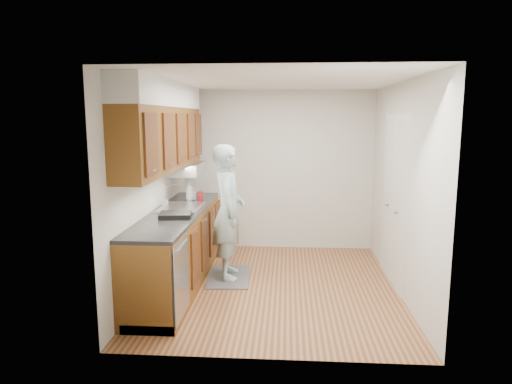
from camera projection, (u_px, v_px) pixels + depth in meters
floor at (274, 286)px, 5.69m from camera, size 3.50×3.50×0.00m
ceiling at (275, 81)px, 5.29m from camera, size 3.50×3.50×0.00m
wall_left at (152, 186)px, 5.59m from camera, size 0.02×3.50×2.50m
wall_right at (401, 188)px, 5.39m from camera, size 0.02×3.50×2.50m
wall_back at (277, 170)px, 7.21m from camera, size 3.00×0.02×2.50m
counter at (178, 246)px, 5.69m from camera, size 0.64×2.80×1.30m
upper_cabinets at (165, 128)px, 5.51m from camera, size 0.47×2.80×1.21m
closet_door at (393, 202)px, 5.72m from camera, size 0.02×1.22×2.05m
floor_mat at (229, 277)px, 6.00m from camera, size 0.58×0.93×0.02m
person at (228, 203)px, 5.84m from camera, size 0.55×0.75×1.96m
soap_bottle_a at (189, 191)px, 6.31m from camera, size 0.12×0.12×0.28m
soap_bottle_b at (192, 193)px, 6.38m from camera, size 0.10×0.10×0.18m
soda_can at (200, 196)px, 6.29m from camera, size 0.09×0.09×0.13m
dish_rack at (175, 215)px, 5.25m from camera, size 0.40×0.35×0.06m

